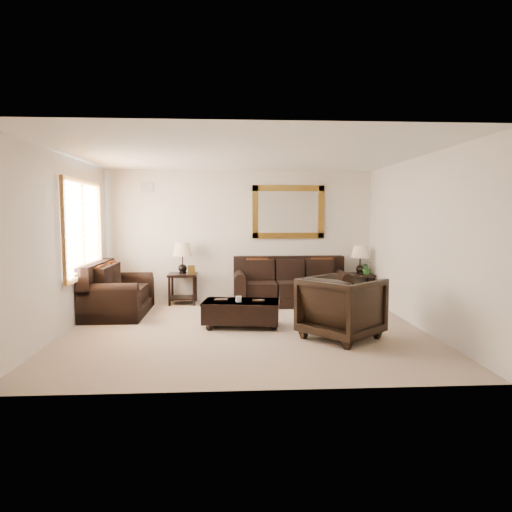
{
  "coord_description": "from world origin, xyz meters",
  "views": [
    {
      "loc": [
        -0.25,
        -7.0,
        1.78
      ],
      "look_at": [
        0.21,
        0.6,
        1.1
      ],
      "focal_mm": 32.0,
      "sensor_mm": 36.0,
      "label": 1
    }
  ],
  "objects": [
    {
      "name": "window",
      "position": [
        -2.7,
        0.9,
        1.55
      ],
      "size": [
        0.07,
        1.96,
        1.66
      ],
      "color": "white",
      "rests_on": "room"
    },
    {
      "name": "coffee_table",
      "position": [
        -0.05,
        0.21,
        0.26
      ],
      "size": [
        1.3,
        0.81,
        0.52
      ],
      "rotation": [
        0.0,
        0.0,
        -0.13
      ],
      "color": "black",
      "rests_on": "room"
    },
    {
      "name": "potted_plant",
      "position": [
        2.57,
        2.1,
        0.68
      ],
      "size": [
        0.27,
        0.3,
        0.21
      ],
      "primitive_type": "imported",
      "rotation": [
        0.0,
        0.0,
        -0.09
      ],
      "color": "#275C1F",
      "rests_on": "end_table_right"
    },
    {
      "name": "end_table_left",
      "position": [
        -1.17,
        2.18,
        0.81
      ],
      "size": [
        0.56,
        0.56,
        1.24
      ],
      "color": "black",
      "rests_on": "room"
    },
    {
      "name": "mirror",
      "position": [
        1.0,
        2.47,
        1.85
      ],
      "size": [
        1.5,
        0.06,
        1.1
      ],
      "color": "#502810",
      "rests_on": "room"
    },
    {
      "name": "room",
      "position": [
        0.0,
        0.0,
        1.35
      ],
      "size": [
        5.51,
        5.01,
        2.71
      ],
      "color": "gray",
      "rests_on": "ground"
    },
    {
      "name": "air_vent",
      "position": [
        -1.9,
        2.48,
        2.35
      ],
      "size": [
        0.25,
        0.02,
        0.18
      ],
      "primitive_type": "cube",
      "color": "#999999",
      "rests_on": "room"
    },
    {
      "name": "sofa",
      "position": [
        1.0,
        2.05,
        0.34
      ],
      "size": [
        2.29,
        0.99,
        0.94
      ],
      "color": "black",
      "rests_on": "room"
    },
    {
      "name": "loveseat",
      "position": [
        -2.29,
        1.25,
        0.35
      ],
      "size": [
        1.0,
        1.68,
        0.94
      ],
      "rotation": [
        0.0,
        0.0,
        1.57
      ],
      "color": "black",
      "rests_on": "room"
    },
    {
      "name": "end_table_right",
      "position": [
        2.46,
        2.2,
        0.76
      ],
      "size": [
        0.53,
        0.53,
        1.16
      ],
      "color": "black",
      "rests_on": "room"
    },
    {
      "name": "armchair",
      "position": [
        1.37,
        -0.6,
        0.5
      ],
      "size": [
        1.32,
        1.33,
        1.0
      ],
      "primitive_type": "imported",
      "rotation": [
        0.0,
        0.0,
        2.29
      ],
      "color": "black",
      "rests_on": "floor"
    }
  ]
}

